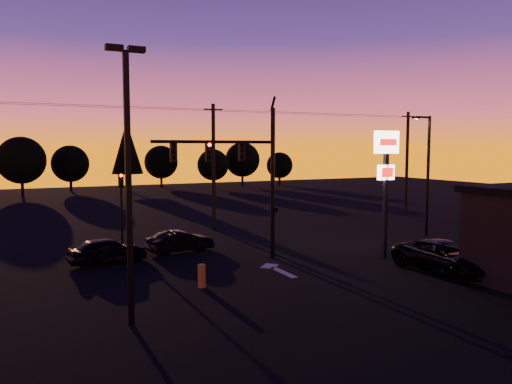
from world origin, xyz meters
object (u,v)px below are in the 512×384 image
secondary_signal (121,198)px  car_left (108,250)px  traffic_signal_mast (245,167)px  streetlight (427,170)px  car_mid (180,241)px  bollard (202,276)px  pylon_sign (386,166)px  parking_lot_light (128,168)px  suv_parked (447,257)px

secondary_signal → car_left: size_ratio=1.10×
traffic_signal_mast → streetlight: size_ratio=1.07×
streetlight → car_left: streetlight is taller
car_mid → bollard: bearing=161.0°
streetlight → car_left: size_ratio=2.03×
traffic_signal_mast → bollard: traffic_signal_mast is taller
secondary_signal → pylon_sign: pylon_sign is taller
parking_lot_light → streetlight: 23.05m
secondary_signal → car_mid: size_ratio=1.16×
traffic_signal_mast → pylon_sign: (7.10, -2.49, -0.02)m
car_left → parking_lot_light: bearing=165.3°
streetlight → suv_parked: streetlight is taller
traffic_signal_mast → car_mid: 6.14m
pylon_sign → secondary_signal: bearing=140.2°
pylon_sign → car_left: (-13.67, 5.12, -4.24)m
secondary_signal → pylon_sign: 15.75m
streetlight → suv_parked: (-6.39, -7.85, -3.68)m
traffic_signal_mast → parking_lot_light: 10.19m
traffic_signal_mast → car_mid: bearing=123.3°
parking_lot_light → suv_parked: parking_lot_light is taller
secondary_signal → traffic_signal_mast: bearing=-56.8°
bollard → secondary_signal: bearing=95.9°
suv_parked → pylon_sign: bearing=94.3°
secondary_signal → parking_lot_light: bearing=-99.8°
pylon_sign → car_left: bearing=159.5°
parking_lot_light → traffic_signal_mast: bearing=43.4°
secondary_signal → car_mid: bearing=-56.9°
parking_lot_light → pylon_sign: parking_lot_light is taller
pylon_sign → suv_parked: 5.70m
bollard → pylon_sign: bearing=6.4°
car_mid → suv_parked: suv_parked is taller
traffic_signal_mast → secondary_signal: bearing=123.2°
traffic_signal_mast → car_left: size_ratio=2.18×
car_left → car_mid: 4.30m
pylon_sign → streetlight: size_ratio=0.85×
secondary_signal → bollard: 11.50m
car_mid → suv_parked: bearing=-143.4°
car_left → secondary_signal: bearing=-28.6°
bollard → car_mid: 7.47m
secondary_signal → car_mid: (2.51, -3.85, -2.25)m
secondary_signal → parking_lot_light: 14.90m
secondary_signal → suv_parked: secondary_signal is taller
car_mid → secondary_signal: bearing=24.6°
traffic_signal_mast → car_mid: size_ratio=2.30×
suv_parked → traffic_signal_mast: bearing=136.9°
traffic_signal_mast → car_left: 8.26m
pylon_sign → streetlight: 8.00m
traffic_signal_mast → car_left: bearing=158.2°
suv_parked → streetlight: bearing=47.5°
bollard → car_mid: (1.36, 7.35, 0.12)m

